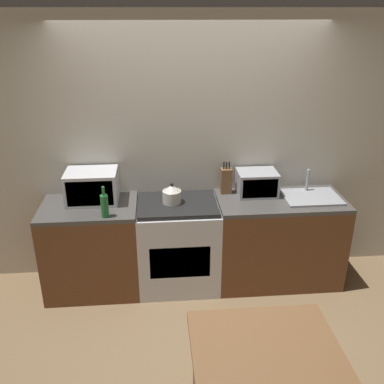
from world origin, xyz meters
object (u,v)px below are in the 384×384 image
microwave (92,187)px  toaster_oven (257,183)px  dining_table (266,363)px  kettle (172,194)px  bottle (105,205)px  stove_range (178,244)px

microwave → toaster_oven: bearing=1.0°
toaster_oven → dining_table: size_ratio=0.44×
kettle → bottle: size_ratio=0.70×
stove_range → bottle: 0.89m
kettle → toaster_oven: bearing=8.4°
stove_range → microwave: bearing=172.1°
bottle → toaster_oven: bottle is taller
bottle → toaster_oven: 1.49m
bottle → toaster_oven: (1.44, 0.37, 0.01)m
kettle → toaster_oven: 0.85m
microwave → toaster_oven: size_ratio=1.24×
microwave → toaster_oven: 1.59m
microwave → bottle: bearing=-66.8°
stove_range → kettle: (-0.05, 0.02, 0.54)m
dining_table → toaster_oven: bearing=79.2°
dining_table → stove_range: bearing=103.1°
toaster_oven → stove_range: bearing=-170.0°
microwave → toaster_oven: microwave is taller
stove_range → kettle: kettle is taller
stove_range → kettle: bearing=163.8°
bottle → dining_table: 1.92m
dining_table → microwave: bearing=122.5°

